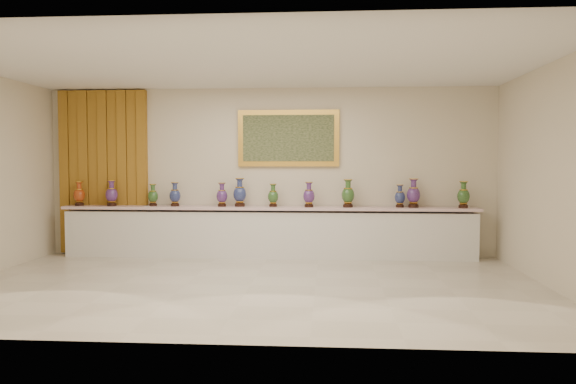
% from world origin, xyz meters
% --- Properties ---
extents(ground, '(8.00, 8.00, 0.00)m').
position_xyz_m(ground, '(0.00, 0.00, 0.00)').
color(ground, beige).
rests_on(ground, ground).
extents(room, '(8.00, 8.00, 8.00)m').
position_xyz_m(room, '(-2.49, 2.44, 1.60)').
color(room, beige).
rests_on(room, ground).
extents(counter, '(7.28, 0.48, 0.90)m').
position_xyz_m(counter, '(0.00, 2.27, 0.44)').
color(counter, white).
rests_on(counter, ground).
extents(vase_0, '(0.25, 0.25, 0.44)m').
position_xyz_m(vase_0, '(-3.41, 2.24, 1.09)').
color(vase_0, black).
rests_on(vase_0, counter).
extents(vase_1, '(0.23, 0.23, 0.46)m').
position_xyz_m(vase_1, '(-2.80, 2.21, 1.11)').
color(vase_1, black).
rests_on(vase_1, counter).
extents(vase_2, '(0.21, 0.21, 0.39)m').
position_xyz_m(vase_2, '(-2.07, 2.27, 1.08)').
color(vase_2, black).
rests_on(vase_2, counter).
extents(vase_3, '(0.23, 0.23, 0.42)m').
position_xyz_m(vase_3, '(-1.66, 2.24, 1.09)').
color(vase_3, black).
rests_on(vase_3, counter).
extents(vase_4, '(0.23, 0.23, 0.42)m').
position_xyz_m(vase_4, '(-0.81, 2.23, 1.09)').
color(vase_4, black).
rests_on(vase_4, counter).
extents(vase_5, '(0.31, 0.31, 0.50)m').
position_xyz_m(vase_5, '(-0.50, 2.27, 1.12)').
color(vase_5, black).
rests_on(vase_5, counter).
extents(vase_6, '(0.23, 0.23, 0.40)m').
position_xyz_m(vase_6, '(0.09, 2.26, 1.08)').
color(vase_6, black).
rests_on(vase_6, counter).
extents(vase_7, '(0.26, 0.26, 0.44)m').
position_xyz_m(vase_7, '(0.72, 2.21, 1.10)').
color(vase_7, black).
rests_on(vase_7, counter).
extents(vase_8, '(0.28, 0.28, 0.48)m').
position_xyz_m(vase_8, '(1.40, 2.22, 1.12)').
color(vase_8, black).
rests_on(vase_8, counter).
extents(vase_9, '(0.19, 0.19, 0.39)m').
position_xyz_m(vase_9, '(2.29, 2.28, 1.08)').
color(vase_9, black).
rests_on(vase_9, counter).
extents(vase_10, '(0.29, 0.29, 0.50)m').
position_xyz_m(vase_10, '(2.52, 2.26, 1.12)').
color(vase_10, black).
rests_on(vase_10, counter).
extents(vase_11, '(0.26, 0.26, 0.46)m').
position_xyz_m(vase_11, '(3.36, 2.23, 1.10)').
color(vase_11, black).
rests_on(vase_11, counter).
extents(label_card, '(0.10, 0.06, 0.00)m').
position_xyz_m(label_card, '(-2.13, 2.13, 0.90)').
color(label_card, white).
rests_on(label_card, counter).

